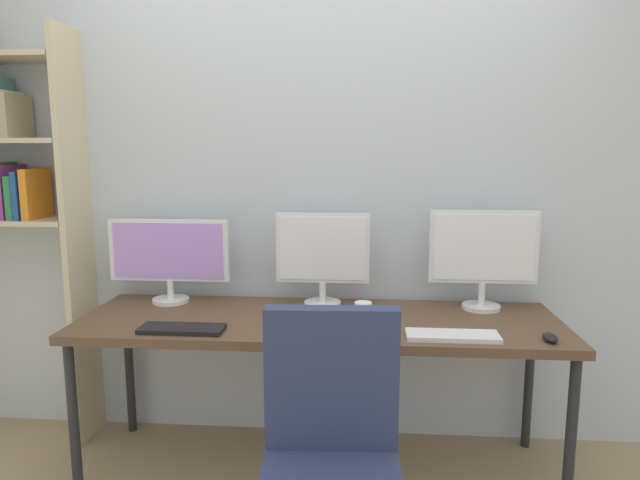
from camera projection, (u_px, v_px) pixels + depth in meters
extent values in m
cube|color=silver|center=(326.00, 188.00, 2.87)|extent=(4.56, 0.10, 2.60)
cube|color=brown|center=(319.00, 322.00, 2.55)|extent=(2.16, 0.68, 0.04)
cylinder|color=#262628|center=(74.00, 420.00, 2.40)|extent=(0.04, 0.04, 0.70)
cylinder|color=#262628|center=(571.00, 440.00, 2.24)|extent=(0.04, 0.04, 0.70)
cylinder|color=#262628|center=(129.00, 368.00, 2.97)|extent=(0.04, 0.04, 0.70)
cylinder|color=#262628|center=(529.00, 381.00, 2.81)|extent=(0.04, 0.04, 0.70)
cube|color=beige|center=(78.00, 241.00, 2.82)|extent=(0.03, 0.28, 2.07)
cube|color=beige|center=(0.00, 220.00, 2.83)|extent=(0.76, 0.28, 0.02)
cube|color=#287F3D|center=(1.00, 190.00, 2.82)|extent=(0.05, 0.22, 0.28)
cube|color=#8C338C|center=(11.00, 192.00, 2.81)|extent=(0.05, 0.22, 0.26)
cube|color=#287F3D|center=(21.00, 197.00, 2.81)|extent=(0.03, 0.22, 0.21)
cube|color=#1E4799|center=(27.00, 195.00, 2.79)|extent=(0.03, 0.22, 0.24)
cube|color=orange|center=(36.00, 194.00, 2.79)|extent=(0.04, 0.22, 0.25)
cube|color=white|center=(9.00, 115.00, 2.75)|extent=(0.04, 0.22, 0.23)
cube|color=tan|center=(17.00, 116.00, 2.74)|extent=(0.04, 0.22, 0.21)
cube|color=navy|center=(332.00, 378.00, 1.85)|extent=(0.44, 0.09, 0.48)
cylinder|color=silver|center=(171.00, 300.00, 2.81)|extent=(0.18, 0.18, 0.02)
cylinder|color=silver|center=(170.00, 289.00, 2.80)|extent=(0.03, 0.03, 0.09)
cube|color=silver|center=(169.00, 250.00, 2.77)|extent=(0.60, 0.03, 0.30)
cube|color=#B28CE5|center=(168.00, 251.00, 2.76)|extent=(0.55, 0.01, 0.27)
cylinder|color=silver|center=(323.00, 303.00, 2.75)|extent=(0.18, 0.18, 0.02)
cylinder|color=silver|center=(323.00, 292.00, 2.74)|extent=(0.03, 0.03, 0.10)
cube|color=silver|center=(323.00, 248.00, 2.71)|extent=(0.45, 0.03, 0.34)
cube|color=white|center=(322.00, 249.00, 2.69)|extent=(0.41, 0.01, 0.30)
cylinder|color=silver|center=(481.00, 307.00, 2.69)|extent=(0.18, 0.18, 0.02)
cylinder|color=silver|center=(481.00, 294.00, 2.68)|extent=(0.03, 0.03, 0.11)
cube|color=silver|center=(483.00, 247.00, 2.65)|extent=(0.50, 0.03, 0.35)
cube|color=white|center=(484.00, 248.00, 2.63)|extent=(0.46, 0.01, 0.31)
cube|color=black|center=(182.00, 329.00, 2.36)|extent=(0.35, 0.13, 0.02)
cube|color=silver|center=(452.00, 336.00, 2.27)|extent=(0.37, 0.13, 0.02)
ellipsoid|color=black|center=(550.00, 337.00, 2.24)|extent=(0.06, 0.10, 0.03)
ellipsoid|color=black|center=(272.00, 328.00, 2.36)|extent=(0.06, 0.10, 0.03)
cylinder|color=white|center=(363.00, 312.00, 2.48)|extent=(0.08, 0.08, 0.09)
torus|color=white|center=(372.00, 312.00, 2.48)|extent=(0.06, 0.01, 0.06)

